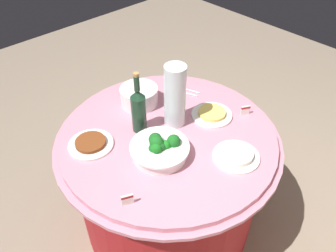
{
  "coord_description": "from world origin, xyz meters",
  "views": [
    {
      "loc": [
        0.87,
        0.93,
        1.89
      ],
      "look_at": [
        0.0,
        0.0,
        0.79
      ],
      "focal_mm": 36.14,
      "sensor_mm": 36.0,
      "label": 1
    }
  ],
  "objects": [
    {
      "name": "buffet_table",
      "position": [
        0.0,
        0.0,
        0.38
      ],
      "size": [
        1.16,
        1.16,
        0.74
      ],
      "color": "maroon",
      "rests_on": "ground_plane"
    },
    {
      "name": "label_placard_front",
      "position": [
        0.42,
        0.2,
        0.77
      ],
      "size": [
        0.05,
        0.03,
        0.05
      ],
      "color": "white",
      "rests_on": "buffet_table"
    },
    {
      "name": "food_plate_noodles",
      "position": [
        -0.27,
        0.06,
        0.75
      ],
      "size": [
        0.22,
        0.22,
        0.03
      ],
      "color": "white",
      "rests_on": "buffet_table"
    },
    {
      "name": "ground_plane",
      "position": [
        0.0,
        0.0,
        0.0
      ],
      "size": [
        6.0,
        6.0,
        0.0
      ],
      "primitive_type": "plane",
      "color": "gray"
    },
    {
      "name": "plate_stack",
      "position": [
        -0.06,
        -0.3,
        0.79
      ],
      "size": [
        0.21,
        0.21,
        0.1
      ],
      "color": "white",
      "rests_on": "buffet_table"
    },
    {
      "name": "wine_bottle",
      "position": [
        0.08,
        -0.12,
        0.87
      ],
      "size": [
        0.07,
        0.07,
        0.34
      ],
      "color": "#193924",
      "rests_on": "buffet_table"
    },
    {
      "name": "decorative_fruit_vase",
      "position": [
        -0.08,
        -0.04,
        0.89
      ],
      "size": [
        0.11,
        0.11,
        0.34
      ],
      "color": "silver",
      "rests_on": "buffet_table"
    },
    {
      "name": "broccoli_bowl",
      "position": [
        0.13,
        0.09,
        0.78
      ],
      "size": [
        0.28,
        0.28,
        0.12
      ],
      "color": "white",
      "rests_on": "buffet_table"
    },
    {
      "name": "label_placard_mid",
      "position": [
        -0.41,
        0.17,
        0.77
      ],
      "size": [
        0.05,
        0.03,
        0.05
      ],
      "color": "white",
      "rests_on": "buffet_table"
    },
    {
      "name": "serving_tongs",
      "position": [
        -0.33,
        -0.2,
        0.74
      ],
      "size": [
        0.1,
        0.17,
        0.01
      ],
      "color": "silver",
      "rests_on": "buffet_table"
    },
    {
      "name": "food_plate_stir_fry",
      "position": [
        0.33,
        -0.19,
        0.75
      ],
      "size": [
        0.22,
        0.22,
        0.03
      ],
      "color": "white",
      "rests_on": "buffet_table"
    },
    {
      "name": "food_plate_rice",
      "position": [
        -0.12,
        0.34,
        0.76
      ],
      "size": [
        0.22,
        0.22,
        0.04
      ],
      "color": "white",
      "rests_on": "buffet_table"
    }
  ]
}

